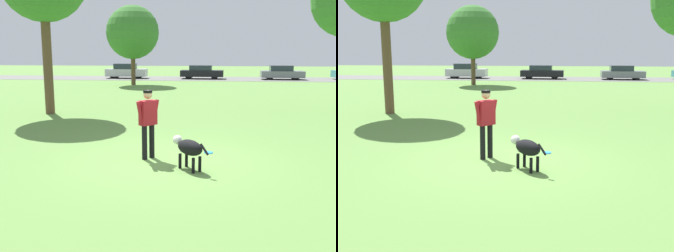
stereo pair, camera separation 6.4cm
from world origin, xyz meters
TOP-DOWN VIEW (x-y plane):
  - ground_plane at (0.00, 0.00)m, footprint 120.00×120.00m
  - far_road_strip at (0.00, 28.36)m, footprint 120.00×6.00m
  - person at (-0.45, 0.11)m, footprint 0.52×0.57m
  - dog at (0.57, -0.68)m, footprint 0.88×0.91m
  - frisbee at (1.01, 0.81)m, footprint 0.23×0.23m
  - tree_far_left at (-4.93, 20.95)m, footprint 4.02×4.02m
  - parked_car_silver at (-7.06, 28.28)m, footprint 3.87×1.71m
  - parked_car_black at (0.17, 28.25)m, footprint 4.06×1.85m
  - parked_car_grey at (7.50, 28.12)m, footprint 3.89×1.93m

SIDE VIEW (x-z plane):
  - ground_plane at x=0.00m, z-range 0.00..0.00m
  - far_road_strip at x=0.00m, z-range 0.00..0.01m
  - frisbee at x=1.01m, z-range 0.00..0.02m
  - dog at x=0.57m, z-range 0.14..0.85m
  - parked_car_grey at x=7.50m, z-range -0.02..1.27m
  - parked_car_black at x=0.17m, z-range 0.00..1.27m
  - parked_car_silver at x=-7.06m, z-range -0.02..1.38m
  - person at x=-0.45m, z-range 0.15..1.83m
  - tree_far_left at x=-4.93m, z-range 0.97..6.96m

